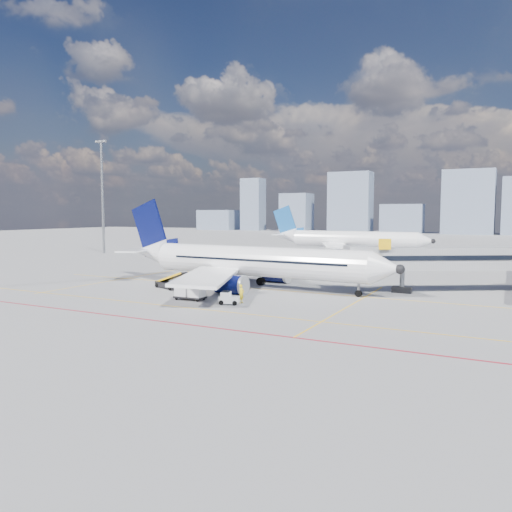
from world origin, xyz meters
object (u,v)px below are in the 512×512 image
(baggage_tug, at_px, (228,298))
(main_aircraft, at_px, (246,261))
(ramp_worker, at_px, (241,294))
(cargo_dolly, at_px, (190,291))
(belt_loader, at_px, (169,284))
(second_aircraft, at_px, (347,239))

(baggage_tug, bearing_deg, main_aircraft, 94.65)
(ramp_worker, bearing_deg, cargo_dolly, 106.26)
(cargo_dolly, bearing_deg, ramp_worker, 6.31)
(main_aircraft, distance_m, belt_loader, 9.76)
(cargo_dolly, xyz_separation_m, ramp_worker, (5.71, 0.84, -0.03))
(main_aircraft, xyz_separation_m, cargo_dolly, (-0.99, -10.63, -2.23))
(cargo_dolly, distance_m, belt_loader, 8.73)
(second_aircraft, bearing_deg, cargo_dolly, -86.04)
(cargo_dolly, bearing_deg, belt_loader, 139.48)
(belt_loader, relative_size, ramp_worker, 3.00)
(main_aircraft, relative_size, second_aircraft, 1.01)
(baggage_tug, xyz_separation_m, belt_loader, (-11.72, 5.80, -0.03))
(main_aircraft, distance_m, baggage_tug, 11.96)
(ramp_worker, bearing_deg, baggage_tug, 153.87)
(second_aircraft, bearing_deg, belt_loader, -92.21)
(baggage_tug, relative_size, belt_loader, 0.37)
(cargo_dolly, relative_size, belt_loader, 0.58)
(second_aircraft, relative_size, belt_loader, 6.52)
(cargo_dolly, xyz_separation_m, belt_loader, (-6.83, 5.42, -0.39))
(baggage_tug, height_order, belt_loader, belt_loader)
(main_aircraft, bearing_deg, ramp_worker, -61.47)
(baggage_tug, height_order, cargo_dolly, cargo_dolly)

